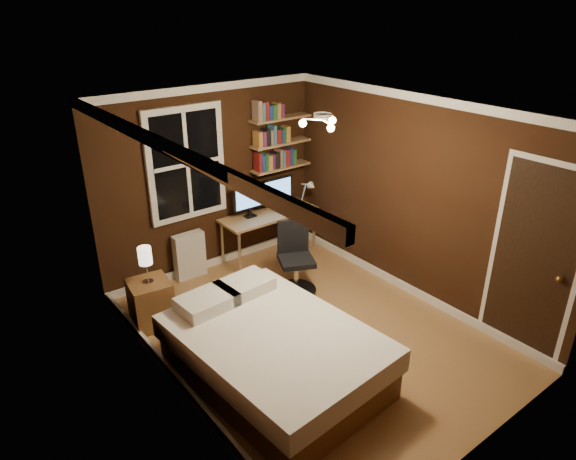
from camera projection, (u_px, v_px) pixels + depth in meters
floor at (310, 333)px, 5.82m from camera, size 4.20×4.20×0.00m
wall_back at (211, 180)px, 6.81m from camera, size 3.20×0.04×2.50m
wall_left at (170, 281)px, 4.41m from camera, size 0.04×4.20×2.50m
wall_right at (414, 199)px, 6.18m from camera, size 0.04×4.20×2.50m
ceiling at (315, 111)px, 4.77m from camera, size 3.20×4.20×0.02m
window at (186, 164)px, 6.46m from camera, size 1.06×0.06×1.46m
door at (532, 264)px, 5.16m from camera, size 0.03×0.82×2.05m
door_knob at (559, 279)px, 4.93m from camera, size 0.06×0.06×0.06m
ceiling_fixture at (322, 124)px, 4.74m from camera, size 0.44×0.44×0.18m
bookshelf_lower at (281, 167)px, 7.32m from camera, size 0.92×0.22×0.03m
books_row_lower at (281, 158)px, 7.27m from camera, size 0.66×0.16×0.23m
bookshelf_middle at (281, 143)px, 7.17m from camera, size 0.92×0.22×0.03m
books_row_middle at (281, 134)px, 7.12m from camera, size 0.54×0.16×0.23m
bookshelf_upper at (281, 118)px, 7.03m from camera, size 0.92×0.22×0.03m
books_row_upper at (281, 109)px, 6.97m from camera, size 0.42×0.16×0.23m
bed at (273, 353)px, 5.02m from camera, size 1.64×2.17×0.70m
nightstand at (151, 303)px, 5.87m from camera, size 0.49×0.49×0.55m
bedside_lamp at (146, 265)px, 5.66m from camera, size 0.15×0.15×0.44m
radiator at (189, 255)px, 6.86m from camera, size 0.42×0.15×0.63m
desk at (269, 217)px, 7.27m from camera, size 1.42×0.53×0.68m
monitor_left at (250, 201)px, 7.05m from camera, size 0.51×0.12×0.47m
monitor_right at (277, 193)px, 7.31m from camera, size 0.51×0.12×0.47m
desk_lamp at (307, 193)px, 7.36m from camera, size 0.14×0.32×0.44m
office_chair at (295, 267)px, 6.51m from camera, size 0.55×0.55×0.93m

